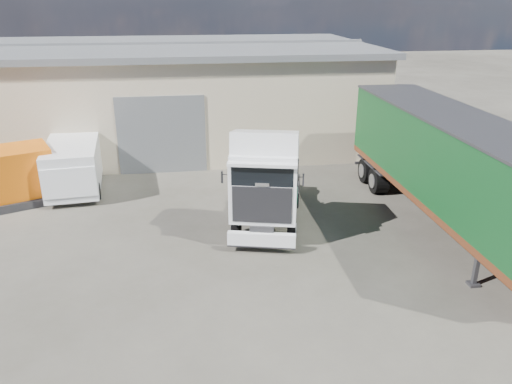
{
  "coord_description": "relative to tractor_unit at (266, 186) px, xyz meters",
  "views": [
    {
      "loc": [
        -0.85,
        -12.62,
        7.78
      ],
      "look_at": [
        1.38,
        3.0,
        1.54
      ],
      "focal_mm": 35.0,
      "sensor_mm": 36.0,
      "label": 1
    }
  ],
  "objects": [
    {
      "name": "orange_skip",
      "position": [
        -9.79,
        3.75,
        -0.65
      ],
      "size": [
        4.14,
        3.45,
        2.22
      ],
      "rotation": [
        0.0,
        0.0,
        0.41
      ],
      "color": "#2D2D30",
      "rests_on": "ground"
    },
    {
      "name": "panel_van",
      "position": [
        -7.46,
        5.06,
        -0.55
      ],
      "size": [
        2.55,
        5.21,
        2.05
      ],
      "rotation": [
        0.0,
        0.0,
        0.1
      ],
      "color": "black",
      "rests_on": "ground"
    },
    {
      "name": "tractor_unit",
      "position": [
        0.0,
        0.0,
        0.0
      ],
      "size": [
        3.46,
        6.02,
        3.84
      ],
      "rotation": [
        0.0,
        0.0,
        -0.24
      ],
      "color": "black",
      "rests_on": "ground"
    },
    {
      "name": "box_trailer",
      "position": [
        6.23,
        -0.6,
        0.87
      ],
      "size": [
        2.65,
        12.27,
        4.08
      ],
      "rotation": [
        0.0,
        0.0,
        -0.0
      ],
      "color": "#2D2D30",
      "rests_on": "ground"
    },
    {
      "name": "brick_boundary_wall",
      "position": [
        9.71,
        2.68,
        -0.36
      ],
      "size": [
        0.35,
        26.0,
        2.5
      ],
      "primitive_type": "cube",
      "color": "maroon",
      "rests_on": "ground"
    },
    {
      "name": "ground",
      "position": [
        -1.79,
        -3.32,
        -1.61
      ],
      "size": [
        120.0,
        120.0,
        0.0
      ],
      "primitive_type": "plane",
      "color": "black",
      "rests_on": "ground"
    },
    {
      "name": "warehouse",
      "position": [
        -7.79,
        12.68,
        1.05
      ],
      "size": [
        30.6,
        12.6,
        5.42
      ],
      "color": "#C4B596",
      "rests_on": "ground"
    }
  ]
}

